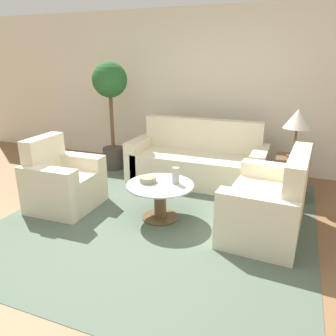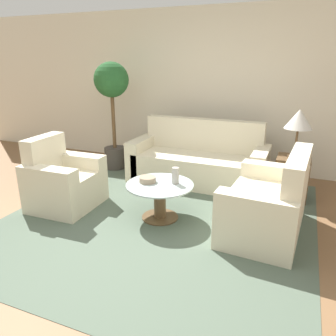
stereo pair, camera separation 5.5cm
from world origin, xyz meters
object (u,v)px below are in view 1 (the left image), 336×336
Objects in this scene: coffee_table at (160,196)px; table_lamp at (298,120)px; sofa_main at (198,162)px; armchair at (62,184)px; potted_plant at (111,98)px; vase at (176,176)px; bowl at (148,180)px; loveseat at (271,206)px.

table_lamp is (1.39, 1.22, 0.79)m from coffee_table.
sofa_main is at bearing 88.08° from coffee_table.
coffee_table is 2.01m from table_lamp.
sofa_main is 2.60× the size of coffee_table.
table_lamp is (2.68, 1.37, 0.77)m from armchair.
potted_plant is (-1.52, 0.08, 0.90)m from sofa_main.
potted_plant is 2.23m from vase.
bowl is at bearing -141.76° from table_lamp.
table_lamp is 1.76m from vase.
vase is (0.11, -1.29, 0.23)m from sofa_main.
armchair reaches higher than vase.
potted_plant is at bearing 5.17° from armchair.
table_lamp is at bearing 42.81° from vase.
sofa_main is 1.55m from table_lamp.
sofa_main is 1.70m from loveseat.
armchair is 0.51× the size of potted_plant.
potted_plant is 9.09× the size of vase.
coffee_table is at bearing -44.37° from potted_plant.
sofa_main reaches higher than coffee_table.
coffee_table is 2.26m from potted_plant.
sofa_main reaches higher than loveseat.
armchair is 4.58× the size of bowl.
loveseat is at bearing 7.04° from coffee_table.
sofa_main reaches higher than bowl.
loveseat is at bearing -84.77° from armchair.
armchair is at bearing -172.39° from bowl.
table_lamp is 3.23× the size of bowl.
potted_plant reaches higher than loveseat.
armchair is 2.54m from loveseat.
armchair is at bearing -152.90° from table_lamp.
armchair is 1.15m from bowl.
coffee_table is 0.24m from bowl.
sofa_main is 1.39m from bowl.
sofa_main is at bearing 81.54° from bowl.
sofa_main is 1.58× the size of loveseat.
coffee_table is at bearing -91.92° from sofa_main.
vase is at bearing 27.59° from coffee_table.
table_lamp is 0.36× the size of potted_plant.
armchair is (-1.34, -1.52, -0.00)m from sofa_main.
coffee_table is 0.44× the size of potted_plant.
vase is 0.33m from bowl.
loveseat reaches higher than bowl.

